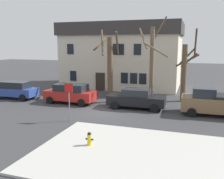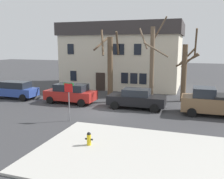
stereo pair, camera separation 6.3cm
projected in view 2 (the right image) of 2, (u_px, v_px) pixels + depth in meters
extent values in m
plane|color=#38383A|center=(101.00, 112.00, 19.68)|extent=(120.00, 120.00, 0.00)
cube|color=#B7B5AD|center=(130.00, 154.00, 11.96)|extent=(9.28, 7.14, 0.12)
cube|color=beige|center=(123.00, 61.00, 31.70)|extent=(14.15, 7.98, 6.40)
cube|color=#383333|center=(123.00, 30.00, 31.00)|extent=(14.65, 8.48, 1.50)
cube|color=#2D231E|center=(100.00, 82.00, 28.79)|extent=(1.10, 0.12, 2.10)
cube|color=black|center=(73.00, 76.00, 29.80)|extent=(0.80, 0.08, 1.20)
cube|color=black|center=(125.00, 78.00, 27.79)|extent=(0.80, 0.08, 1.20)
cube|color=black|center=(134.00, 78.00, 27.46)|extent=(0.80, 0.08, 1.20)
cube|color=black|center=(143.00, 79.00, 27.13)|extent=(0.80, 0.08, 1.20)
cube|color=black|center=(71.00, 49.00, 29.32)|extent=(0.80, 0.08, 1.20)
cube|color=black|center=(116.00, 49.00, 27.53)|extent=(0.80, 0.08, 1.20)
cube|color=black|center=(121.00, 49.00, 27.38)|extent=(0.80, 0.08, 1.20)
cube|color=black|center=(138.00, 49.00, 26.77)|extent=(0.80, 0.08, 1.20)
cylinder|color=brown|center=(110.00, 68.00, 24.81)|extent=(0.55, 0.55, 6.06)
cylinder|color=brown|center=(117.00, 43.00, 24.27)|extent=(0.45, 1.62, 2.27)
cylinder|color=brown|center=(102.00, 42.00, 24.28)|extent=(0.90, 1.63, 2.56)
cylinder|color=brown|center=(101.00, 44.00, 25.02)|extent=(0.83, 2.33, 1.38)
cylinder|color=brown|center=(152.00, 64.00, 23.17)|extent=(0.41, 0.41, 6.93)
cylinder|color=brown|center=(158.00, 31.00, 23.23)|extent=(1.73, 0.98, 2.66)
cylinder|color=brown|center=(143.00, 38.00, 22.52)|extent=(1.18, 1.71, 1.95)
cylinder|color=brown|center=(156.00, 50.00, 21.82)|extent=(2.16, 1.14, 1.38)
cylinder|color=brown|center=(184.00, 73.00, 23.00)|extent=(0.48, 0.48, 5.33)
cylinder|color=brown|center=(187.00, 61.00, 23.72)|extent=(2.22, 0.62, 1.32)
cylinder|color=brown|center=(189.00, 60.00, 23.33)|extent=(1.60, 0.99, 1.48)
cylinder|color=brown|center=(187.00, 56.00, 23.34)|extent=(1.61, 0.57, 1.75)
cylinder|color=brown|center=(196.00, 43.00, 22.26)|extent=(0.23, 1.92, 2.51)
cube|color=#2D4799|center=(15.00, 91.00, 24.54)|extent=(4.53, 1.79, 0.77)
cube|color=#1E232B|center=(15.00, 85.00, 24.39)|extent=(2.82, 1.56, 0.62)
cylinder|color=black|center=(9.00, 93.00, 25.86)|extent=(0.68, 0.23, 0.68)
cylinder|color=black|center=(23.00, 98.00, 23.35)|extent=(0.68, 0.23, 0.68)
cylinder|color=black|center=(34.00, 94.00, 24.96)|extent=(0.68, 0.23, 0.68)
cube|color=#AD231E|center=(71.00, 95.00, 22.61)|extent=(4.69, 1.99, 0.83)
cube|color=#1E232B|center=(71.00, 87.00, 22.45)|extent=(2.92, 1.73, 0.62)
cylinder|color=black|center=(50.00, 100.00, 22.33)|extent=(0.68, 0.24, 0.68)
cylinder|color=black|center=(61.00, 96.00, 24.08)|extent=(0.68, 0.24, 0.68)
cylinder|color=black|center=(81.00, 103.00, 21.28)|extent=(0.68, 0.24, 0.68)
cylinder|color=black|center=(91.00, 98.00, 23.03)|extent=(0.68, 0.24, 0.68)
cube|color=black|center=(136.00, 100.00, 20.68)|extent=(4.81, 1.85, 0.76)
cube|color=#1E232B|center=(136.00, 92.00, 20.56)|extent=(2.22, 1.60, 0.58)
cylinder|color=black|center=(115.00, 105.00, 20.39)|extent=(0.68, 0.23, 0.68)
cylinder|color=black|center=(121.00, 101.00, 22.07)|extent=(0.68, 0.23, 0.68)
cylinder|color=black|center=(154.00, 108.00, 19.41)|extent=(0.68, 0.23, 0.68)
cylinder|color=black|center=(157.00, 103.00, 21.09)|extent=(0.68, 0.23, 0.68)
cube|color=brown|center=(216.00, 104.00, 18.58)|extent=(5.06, 2.16, 1.07)
cube|color=#1E232B|center=(204.00, 92.00, 18.70)|extent=(1.63, 1.86, 0.70)
cylinder|color=black|center=(192.00, 113.00, 18.20)|extent=(0.68, 0.23, 0.68)
cylinder|color=black|center=(192.00, 106.00, 20.17)|extent=(0.68, 0.23, 0.68)
cylinder|color=gold|center=(89.00, 140.00, 12.79)|extent=(0.22, 0.22, 0.58)
sphere|color=black|center=(89.00, 134.00, 12.74)|extent=(0.21, 0.21, 0.21)
cylinder|color=black|center=(86.00, 139.00, 12.84)|extent=(0.10, 0.09, 0.09)
cylinder|color=black|center=(92.00, 140.00, 12.74)|extent=(0.10, 0.09, 0.09)
cylinder|color=slate|center=(69.00, 103.00, 17.06)|extent=(0.07, 0.07, 2.66)
cube|color=red|center=(68.00, 88.00, 16.86)|extent=(0.60, 0.03, 0.60)
cube|color=#1E8C38|center=(69.00, 84.00, 16.85)|extent=(0.76, 0.02, 0.18)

